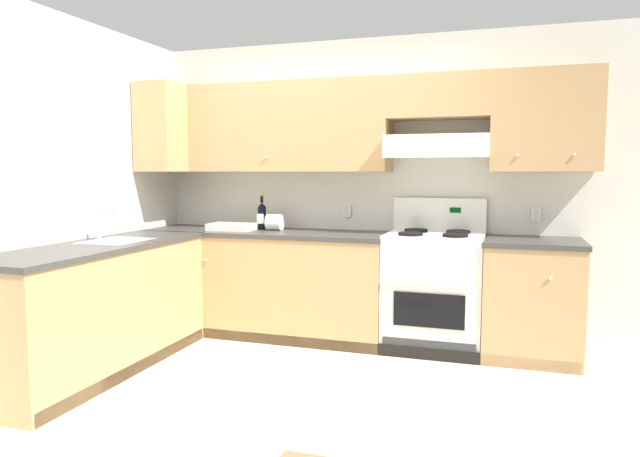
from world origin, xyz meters
name	(u,v)px	position (x,y,z in m)	size (l,w,h in m)	color
ground_plane	(260,390)	(0.00, 0.00, 0.00)	(7.04, 7.04, 0.00)	beige
wall_back	(373,165)	(0.40, 1.53, 1.48)	(4.68, 0.57, 2.55)	silver
wall_left	(76,183)	(-1.59, 0.23, 1.34)	(0.47, 4.00, 2.55)	silver
counter_back_run	(327,287)	(0.07, 1.24, 0.45)	(3.60, 0.65, 0.91)	tan
counter_left_run	(98,307)	(-1.24, 0.00, 0.46)	(0.63, 1.91, 1.13)	tan
stove	(434,290)	(0.96, 1.25, 0.48)	(0.76, 0.62, 1.20)	white
wine_bottle	(262,215)	(-0.57, 1.36, 1.04)	(0.07, 0.08, 0.32)	black
bowl	(232,228)	(-0.78, 1.18, 0.93)	(0.38, 0.24, 0.06)	beige
paper_towel_roll	(275,222)	(-0.43, 1.31, 0.98)	(0.14, 0.14, 0.14)	white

